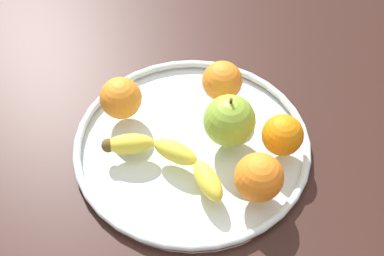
% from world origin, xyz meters
% --- Properties ---
extents(ground_plane, '(1.41, 1.41, 0.04)m').
position_xyz_m(ground_plane, '(0.00, 0.00, -0.02)').
color(ground_plane, black).
extents(fruit_bowl, '(0.36, 0.36, 0.02)m').
position_xyz_m(fruit_bowl, '(0.00, 0.00, 0.01)').
color(fruit_bowl, silver).
rests_on(fruit_bowl, ground_plane).
extents(banana, '(0.21, 0.08, 0.03)m').
position_xyz_m(banana, '(0.02, 0.05, 0.03)').
color(banana, yellow).
rests_on(banana, fruit_bowl).
extents(apple, '(0.08, 0.08, 0.09)m').
position_xyz_m(apple, '(-0.05, -0.03, 0.06)').
color(apple, '#86AB34').
rests_on(apple, fruit_bowl).
extents(orange_front_right, '(0.07, 0.07, 0.07)m').
position_xyz_m(orange_front_right, '(-0.12, 0.05, 0.05)').
color(orange_front_right, orange).
rests_on(orange_front_right, fruit_bowl).
extents(orange_center, '(0.06, 0.06, 0.06)m').
position_xyz_m(orange_center, '(-0.13, -0.04, 0.05)').
color(orange_center, orange).
rests_on(orange_center, fruit_bowl).
extents(orange_back_left, '(0.06, 0.06, 0.06)m').
position_xyz_m(orange_back_left, '(-0.01, -0.11, 0.05)').
color(orange_back_left, orange).
rests_on(orange_back_left, fruit_bowl).
extents(orange_front_left, '(0.07, 0.07, 0.07)m').
position_xyz_m(orange_front_left, '(0.12, -0.01, 0.05)').
color(orange_front_left, orange).
rests_on(orange_front_left, fruit_bowl).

